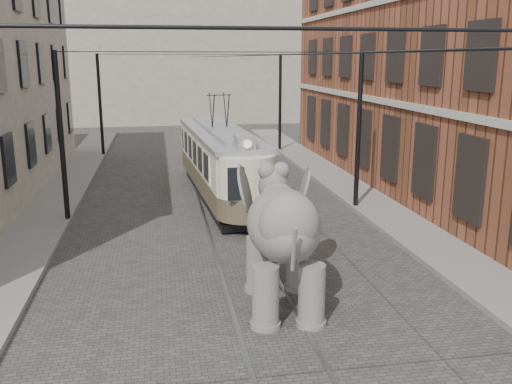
{
  "coord_description": "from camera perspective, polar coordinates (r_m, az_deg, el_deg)",
  "views": [
    {
      "loc": [
        -2.24,
        -14.1,
        5.74
      ],
      "look_at": [
        0.35,
        0.82,
        2.1
      ],
      "focal_mm": 39.19,
      "sensor_mm": 36.0,
      "label": 1
    }
  ],
  "objects": [
    {
      "name": "elephant",
      "position": [
        12.95,
        2.8,
        -5.27
      ],
      "size": [
        3.29,
        5.38,
        3.15
      ],
      "primitive_type": null,
      "rotation": [
        0.0,
        0.0,
        -0.09
      ],
      "color": "#66635E",
      "rests_on": "ground"
    },
    {
      "name": "ground",
      "position": [
        15.39,
        -0.78,
        -8.39
      ],
      "size": [
        120.0,
        120.0,
        0.0
      ],
      "primitive_type": "plane",
      "color": "#464340"
    },
    {
      "name": "sidewalk_right",
      "position": [
        17.29,
        19.39,
        -6.41
      ],
      "size": [
        2.0,
        60.0,
        0.15
      ],
      "primitive_type": "cube",
      "color": "slate",
      "rests_on": "ground"
    },
    {
      "name": "distant_block",
      "position": [
        54.16,
        -7.74,
        14.73
      ],
      "size": [
        28.0,
        10.0,
        14.0
      ],
      "primitive_type": "cube",
      "color": "gray",
      "rests_on": "ground"
    },
    {
      "name": "brick_building",
      "position": [
        26.63,
        20.53,
        13.25
      ],
      "size": [
        8.0,
        26.0,
        12.0
      ],
      "primitive_type": "cube",
      "color": "brown",
      "rests_on": "ground"
    },
    {
      "name": "tram_rails",
      "position": [
        15.39,
        -0.78,
        -8.34
      ],
      "size": [
        1.54,
        80.0,
        0.02
      ],
      "primitive_type": null,
      "color": "slate",
      "rests_on": "ground"
    },
    {
      "name": "catenary",
      "position": [
        19.41,
        -3.74,
        5.37
      ],
      "size": [
        11.0,
        30.2,
        6.0
      ],
      "primitive_type": null,
      "color": "black",
      "rests_on": "ground"
    },
    {
      "name": "tram",
      "position": [
        23.46,
        -3.71,
        4.69
      ],
      "size": [
        2.95,
        10.98,
        4.31
      ],
      "primitive_type": null,
      "rotation": [
        0.0,
        0.0,
        0.07
      ],
      "color": "beige",
      "rests_on": "ground"
    }
  ]
}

